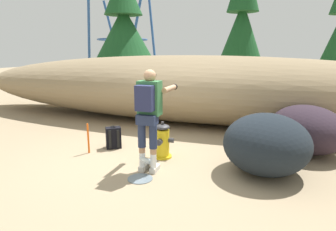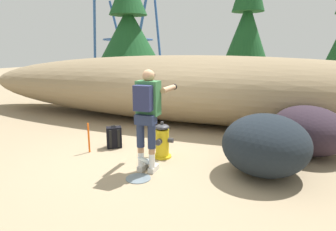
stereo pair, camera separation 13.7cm
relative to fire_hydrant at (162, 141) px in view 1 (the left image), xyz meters
The scene contains 11 objects.
ground_plane 0.43m from the fire_hydrant, 141.75° to the right, with size 56.00×56.00×0.04m, color #998466.
dirt_embankment 3.18m from the fire_hydrant, 93.99° to the left, with size 14.84×3.20×1.86m, color #897556.
fire_hydrant is the anchor object (origin of this frame).
hydrant_water_jet 0.70m from the fire_hydrant, 90.00° to the right, with size 0.40×1.06×0.55m.
utility_worker 0.98m from the fire_hydrant, 89.52° to the right, with size 0.55×0.98×1.69m.
spare_backpack 1.18m from the fire_hydrant, behind, with size 0.36×0.36×0.47m.
boulder_large 2.86m from the fire_hydrant, 25.65° to the left, with size 1.60×1.31×0.94m, color #2C212B.
boulder_mid 1.85m from the fire_hydrant, ahead, with size 1.39×1.45×0.99m, color black.
pine_tree_far_left 9.45m from the fire_hydrant, 121.82° to the left, with size 2.71×2.71×5.59m.
pine_tree_left 10.79m from the fire_hydrant, 88.19° to the left, with size 2.39×2.39×6.58m.
survey_stake 1.48m from the fire_hydrant, behind, with size 0.04×0.04×0.60m, color #E55914.
Camera 1 is at (2.04, -4.70, 1.98)m, focal length 30.99 mm.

